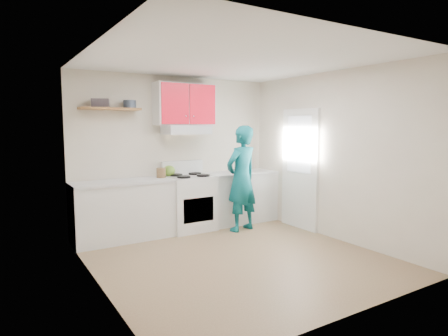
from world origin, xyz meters
TOP-DOWN VIEW (x-y plane):
  - floor at (0.00, 0.00)m, footprint 3.80×3.80m
  - ceiling at (0.00, 0.00)m, footprint 3.60×3.80m
  - back_wall at (0.00, 1.90)m, footprint 3.60×0.04m
  - front_wall at (0.00, -1.90)m, footprint 3.60×0.04m
  - left_wall at (-1.80, 0.00)m, footprint 0.04×3.80m
  - right_wall at (1.80, 0.00)m, footprint 0.04×3.80m
  - door at (1.78, 0.70)m, footprint 0.05×0.85m
  - door_glass at (1.75, 0.70)m, footprint 0.01×0.55m
  - counter_left at (-1.04, 1.60)m, footprint 1.52×0.60m
  - counter_right at (1.14, 1.60)m, footprint 1.32×0.60m
  - stove at (0.10, 1.57)m, footprint 0.76×0.65m
  - range_hood at (0.10, 1.68)m, footprint 0.76×0.44m
  - upper_cabinets at (0.10, 1.73)m, footprint 1.02×0.33m
  - shelf at (-1.15, 1.75)m, footprint 0.90×0.30m
  - books at (-1.29, 1.75)m, footprint 0.29×0.25m
  - tin at (-0.84, 1.74)m, footprint 0.20×0.20m
  - kettle at (-0.19, 1.76)m, footprint 0.22×0.22m
  - crock at (-0.39, 1.63)m, footprint 0.18×0.18m
  - cutting_board at (1.06, 1.48)m, footprint 0.38×0.32m
  - silicone_mat at (1.35, 1.56)m, footprint 0.31×0.27m
  - person at (0.82, 1.08)m, footprint 0.72×0.56m

SIDE VIEW (x-z plane):
  - floor at x=0.00m, z-range 0.00..0.00m
  - counter_left at x=-1.04m, z-range 0.00..0.90m
  - counter_right at x=1.14m, z-range 0.00..0.90m
  - stove at x=0.10m, z-range 0.00..0.92m
  - person at x=0.82m, z-range 0.00..1.77m
  - silicone_mat at x=1.35m, z-range 0.90..0.91m
  - cutting_board at x=1.06m, z-range 0.90..0.92m
  - crock at x=-0.39m, z-range 0.90..1.08m
  - kettle at x=-0.19m, z-range 0.92..1.10m
  - door at x=1.78m, z-range 0.00..2.05m
  - back_wall at x=0.00m, z-range 0.00..2.60m
  - front_wall at x=0.00m, z-range 0.00..2.60m
  - left_wall at x=-1.80m, z-range 0.00..2.60m
  - right_wall at x=1.80m, z-range 0.00..2.60m
  - door_glass at x=1.75m, z-range 0.98..1.92m
  - range_hood at x=0.10m, z-range 1.62..1.77m
  - shelf at x=-1.15m, z-range 2.00..2.04m
  - tin at x=-0.84m, z-range 2.04..2.16m
  - books at x=-1.29m, z-range 2.04..2.17m
  - upper_cabinets at x=0.10m, z-range 1.77..2.47m
  - ceiling at x=0.00m, z-range 2.58..2.62m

